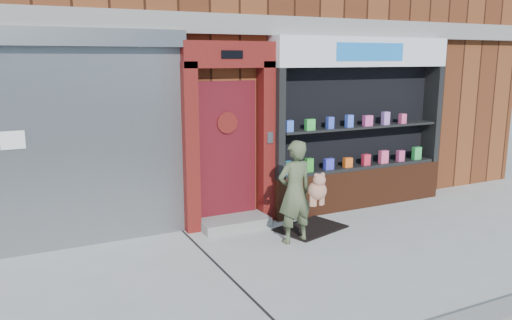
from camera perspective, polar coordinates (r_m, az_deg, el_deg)
ground at (r=7.00m, az=8.98°, el=-10.79°), size 80.00×80.00×0.00m
shutter_bay at (r=7.29m, az=-19.86°, el=3.57°), size 3.10×0.30×3.04m
red_door_bay at (r=7.83m, az=-3.09°, el=2.82°), size 1.52×0.58×2.90m
pharmacy_bay at (r=9.07m, az=11.71°, el=3.25°), size 3.50×0.41×3.00m
woman at (r=7.21m, az=4.68°, el=-3.64°), size 0.69×0.51×1.51m
doormat at (r=7.99m, az=6.25°, el=-7.74°), size 1.19×0.98×0.03m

